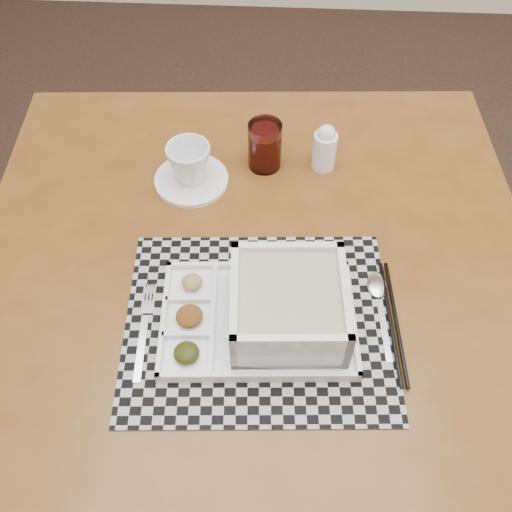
# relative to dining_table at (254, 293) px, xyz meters

# --- Properties ---
(floor) EXTENTS (5.00, 5.00, 0.00)m
(floor) POSITION_rel_dining_table_xyz_m (0.06, -0.20, -0.69)
(floor) COLOR black
(floor) RESTS_ON ground
(dining_table) EXTENTS (1.09, 1.09, 0.77)m
(dining_table) POSITION_rel_dining_table_xyz_m (0.00, 0.00, 0.00)
(dining_table) COLOR #5C2F10
(dining_table) RESTS_ON ground
(placemat) EXTENTS (0.47, 0.39, 0.00)m
(placemat) POSITION_rel_dining_table_xyz_m (0.01, -0.11, 0.08)
(placemat) COLOR #9D9CA4
(placemat) RESTS_ON dining_table
(serving_tray) EXTENTS (0.33, 0.24, 0.10)m
(serving_tray) POSITION_rel_dining_table_xyz_m (0.05, -0.11, 0.12)
(serving_tray) COLOR white
(serving_tray) RESTS_ON placemat
(fork) EXTENTS (0.03, 0.19, 0.00)m
(fork) POSITION_rel_dining_table_xyz_m (-0.17, -0.14, 0.08)
(fork) COLOR silver
(fork) RESTS_ON placemat
(spoon) EXTENTS (0.04, 0.18, 0.01)m
(spoon) POSITION_rel_dining_table_xyz_m (0.22, -0.04, 0.09)
(spoon) COLOR silver
(spoon) RESTS_ON placemat
(chopsticks) EXTENTS (0.03, 0.24, 0.01)m
(chopsticks) POSITION_rel_dining_table_xyz_m (0.24, -0.10, 0.09)
(chopsticks) COLOR black
(chopsticks) RESTS_ON placemat
(saucer) EXTENTS (0.15, 0.15, 0.01)m
(saucer) POSITION_rel_dining_table_xyz_m (-0.14, 0.21, 0.08)
(saucer) COLOR white
(saucer) RESTS_ON dining_table
(cup) EXTENTS (0.11, 0.11, 0.08)m
(cup) POSITION_rel_dining_table_xyz_m (-0.14, 0.21, 0.13)
(cup) COLOR white
(cup) RESTS_ON saucer
(juice_glass) EXTENTS (0.07, 0.07, 0.10)m
(juice_glass) POSITION_rel_dining_table_xyz_m (0.01, 0.27, 0.13)
(juice_glass) COLOR white
(juice_glass) RESTS_ON dining_table
(creamer_bottle) EXTENTS (0.05, 0.05, 0.10)m
(creamer_bottle) POSITION_rel_dining_table_xyz_m (0.13, 0.27, 0.13)
(creamer_bottle) COLOR white
(creamer_bottle) RESTS_ON dining_table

